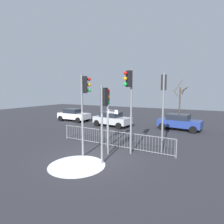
# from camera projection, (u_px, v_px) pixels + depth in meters

# --- Properties ---
(ground_plane) EXTENTS (60.00, 60.00, 0.00)m
(ground_plane) POSITION_uv_depth(u_px,v_px,m) (93.00, 158.00, 10.33)
(ground_plane) COLOR #2D2D33
(traffic_light_foreground_right) EXTENTS (0.43, 0.51, 4.85)m
(traffic_light_foreground_right) POSITION_uv_depth(u_px,v_px,m) (129.00, 93.00, 10.52)
(traffic_light_foreground_right) COLOR slate
(traffic_light_foreground_right) RESTS_ON ground
(traffic_light_rear_right) EXTENTS (0.36, 0.56, 4.67)m
(traffic_light_rear_right) POSITION_uv_depth(u_px,v_px,m) (163.00, 95.00, 11.01)
(traffic_light_rear_right) COLOR slate
(traffic_light_rear_right) RESTS_ON ground
(traffic_light_mid_left) EXTENTS (0.37, 0.55, 3.90)m
(traffic_light_mid_left) POSITION_uv_depth(u_px,v_px,m) (104.00, 107.00, 9.32)
(traffic_light_mid_left) COLOR slate
(traffic_light_mid_left) RESTS_ON ground
(traffic_light_foreground_left) EXTENTS (0.45, 0.48, 4.52)m
(traffic_light_foreground_left) POSITION_uv_depth(u_px,v_px,m) (84.00, 97.00, 10.22)
(traffic_light_foreground_left) COLOR slate
(traffic_light_foreground_left) RESTS_ON ground
(traffic_light_rear_left) EXTENTS (0.35, 0.56, 3.82)m
(traffic_light_rear_left) POSITION_uv_depth(u_px,v_px,m) (107.00, 104.00, 11.75)
(traffic_light_rear_left) COLOR slate
(traffic_light_rear_left) RESTS_ON ground
(direction_sign_post) EXTENTS (0.77, 0.26, 2.85)m
(direction_sign_post) POSITION_uv_depth(u_px,v_px,m) (109.00, 127.00, 10.71)
(direction_sign_post) COLOR slate
(direction_sign_post) RESTS_ON ground
(pedestrian_guard_railing) EXTENTS (8.11, 0.48, 1.07)m
(pedestrian_guard_railing) POSITION_uv_depth(u_px,v_px,m) (112.00, 139.00, 12.23)
(pedestrian_guard_railing) COLOR slate
(pedestrian_guard_railing) RESTS_ON ground
(car_silver_far) EXTENTS (3.98, 2.32, 1.47)m
(car_silver_far) POSITION_uv_depth(u_px,v_px,m) (112.00, 119.00, 19.24)
(car_silver_far) COLOR #B2B5BA
(car_silver_far) RESTS_ON ground
(car_white_mid) EXTENTS (3.87, 2.06, 1.47)m
(car_white_mid) POSITION_uv_depth(u_px,v_px,m) (74.00, 115.00, 22.54)
(car_white_mid) COLOR silver
(car_white_mid) RESTS_ON ground
(car_blue_near) EXTENTS (3.97, 2.30, 1.47)m
(car_blue_near) POSITION_uv_depth(u_px,v_px,m) (179.00, 122.00, 17.48)
(car_blue_near) COLOR navy
(car_blue_near) RESTS_ON ground
(bare_tree_centre) EXTENTS (1.98, 1.98, 5.15)m
(bare_tree_centre) POSITION_uv_depth(u_px,v_px,m) (180.00, 100.00, 26.22)
(bare_tree_centre) COLOR #473828
(bare_tree_centre) RESTS_ON ground
(snow_patch_kerb) EXTENTS (2.79, 2.79, 0.01)m
(snow_patch_kerb) POSITION_uv_depth(u_px,v_px,m) (77.00, 165.00, 9.24)
(snow_patch_kerb) COLOR white
(snow_patch_kerb) RESTS_ON ground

